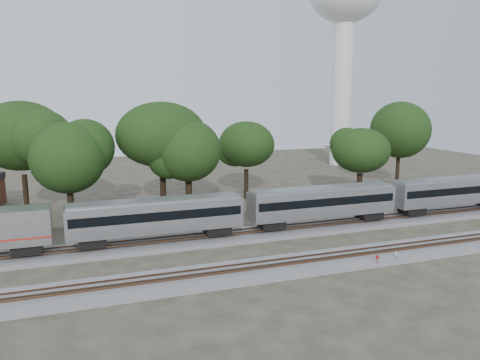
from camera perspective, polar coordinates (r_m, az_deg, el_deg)
The scene contains 15 objects.
ground at distance 45.33m, azimuth 4.42°, elevation -8.90°, with size 160.00×160.00×0.00m, color #383328.
track_far at distance 50.54m, azimuth 1.65°, elevation -6.61°, with size 160.00×5.00×0.73m.
track_near at distance 41.86m, azimuth 6.68°, elevation -10.29°, with size 160.00×5.00×0.73m.
train at distance 53.33m, azimuth 10.17°, elevation -2.56°, with size 89.52×3.08×4.55m.
switch_stand_red at distance 43.17m, azimuth 16.38°, elevation -9.30°, with size 0.35×0.08×1.10m.
switch_stand_white at distance 44.97m, azimuth 18.49°, elevation -8.77°, with size 0.29×0.09×0.93m.
switch_lever at distance 42.99m, azimuth 12.93°, elevation -10.01°, with size 0.50×0.30×0.30m, color #512D19.
water_tower at distance 105.83m, azimuth 12.66°, elevation 19.12°, with size 15.45×15.45×42.77m.
tree_1 at distance 61.50m, azimuth -25.13°, elevation 4.88°, with size 10.32×10.32×14.55m.
tree_2 at distance 55.86m, azimuth -20.26°, elevation 2.53°, with size 8.12×8.12×11.44m.
tree_3 at distance 59.34m, azimuth -9.55°, elevation 5.47°, with size 10.25×10.25×14.45m.
tree_4 at distance 58.19m, azimuth -6.35°, elevation 3.59°, with size 8.33×8.33×11.75m.
tree_5 at distance 67.42m, azimuth 0.78°, elevation 4.37°, with size 8.13×8.13×11.47m.
tree_6 at distance 68.47m, azimuth 14.52°, elevation 3.49°, with size 7.36×7.36×10.37m.
tree_7 at distance 80.20m, azimuth 18.91°, elevation 5.79°, with size 9.59×9.59×13.53m.
Camera 1 is at (-17.56, -39.09, 14.78)m, focal length 35.00 mm.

